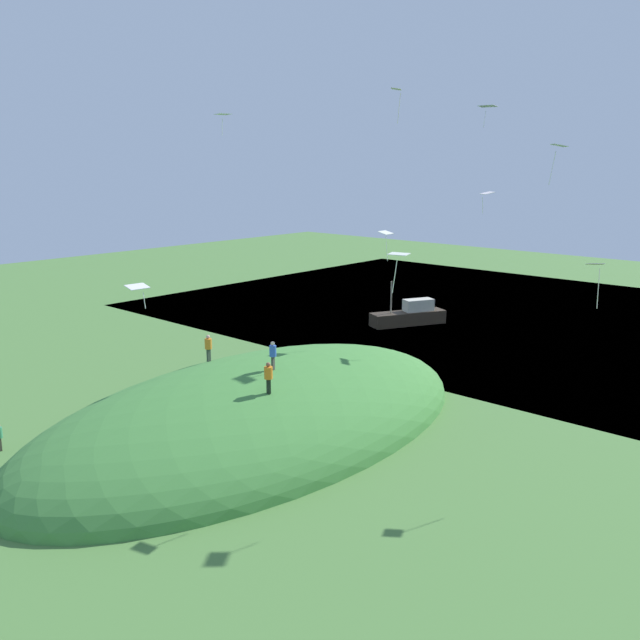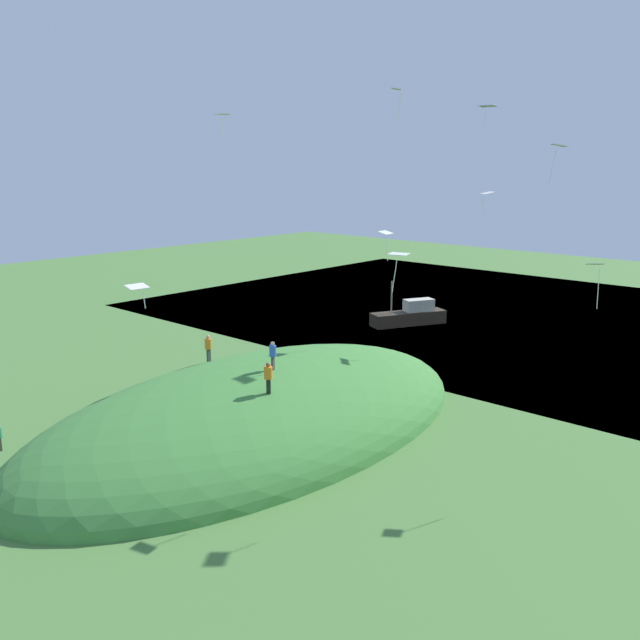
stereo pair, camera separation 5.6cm
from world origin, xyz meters
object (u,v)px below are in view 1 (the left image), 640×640
Objects in this scene: person_watching_kites at (268,374)px; kite_5 at (398,256)px; boat_on_lake at (410,315)px; person_with_child at (270,359)px; kite_4 at (223,115)px; kite_7 at (596,268)px; kite_0 at (138,287)px; kite_1 at (386,234)px; kite_6 at (488,107)px; person_near_shore at (208,345)px; kite_2 at (558,147)px; kite_8 at (397,91)px; person_walking_path at (273,352)px; kite_3 at (487,194)px.

kite_5 is at bearing -139.65° from person_watching_kites.
person_with_child is at bearing -149.83° from boat_on_lake.
kite_4 is 0.59× the size of kite_7.
kite_0 is 18.29m from kite_1.
kite_7 is at bearing -127.17° from person_watching_kites.
person_watching_kites is 14.65m from kite_1.
kite_6 reaches higher than kite_1.
person_near_shore is 14.62m from kite_4.
kite_2 is 9.93m from kite_5.
kite_7 is (0.20, 2.43, -5.79)m from kite_2.
kite_0 is 0.52× the size of kite_7.
kite_8 is at bearing -142.94° from kite_5.
person_with_child is (-7.87, -8.56, -3.81)m from person_walking_path.
kite_2 is 0.89× the size of kite_8.
kite_2 is (-0.01, 21.08, 15.09)m from person_with_child.
person_near_shore is 0.75× the size of kite_7.
kite_6 reaches higher than person_walking_path.
kite_7 is at bearing 51.36° from kite_3.
person_with_child is 0.75× the size of kite_8.
kite_3 reaches higher than kite_1.
kite_6 is 15.54m from kite_7.
person_with_child is 25.93m from kite_2.
kite_7 is 0.99× the size of kite_8.
kite_8 is (3.81, -4.97, 6.66)m from kite_3.
boat_on_lake is 4.49× the size of person_walking_path.
kite_0 is at bearing -15.21° from kite_6.
kite_1 is at bearing 151.27° from person_near_shore.
kite_6 is 6.03m from kite_8.
person_with_child is 20.99m from kite_8.
kite_8 is (-1.86, -0.75, 9.24)m from kite_1.
person_walking_path is 8.93m from kite_0.
kite_6 is (12.93, 14.40, 18.05)m from boat_on_lake.
kite_3 is (-23.83, 5.86, 3.94)m from kite_0.
person_watching_kites is 22.85m from kite_6.
person_watching_kites is (10.25, 10.69, 3.49)m from person_with_child.
person_watching_kites is at bearing -6.03° from kite_3.
boat_on_lake reaches higher than person_with_child.
kite_8 is at bearing -63.04° from kite_6.
person_with_child is at bearing -29.10° from person_watching_kites.
kite_3 is at bearing 147.54° from person_near_shore.
kite_1 is at bearing -44.87° from kite_6.
person_watching_kites is at bearing -64.36° from kite_5.
boat_on_lake is 4.42× the size of person_watching_kites.
kite_0 is (35.65, 8.23, 8.55)m from boat_on_lake.
kite_6 reaches higher than kite_0.
kite_0 is 0.86× the size of kite_6.
kite_4 is (13.08, -11.73, 5.01)m from kite_3.
kite_1 is 0.89× the size of kite_7.
kite_6 is (-14.70, -3.79, 7.87)m from kite_5.
kite_3 is 0.65× the size of kite_8.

